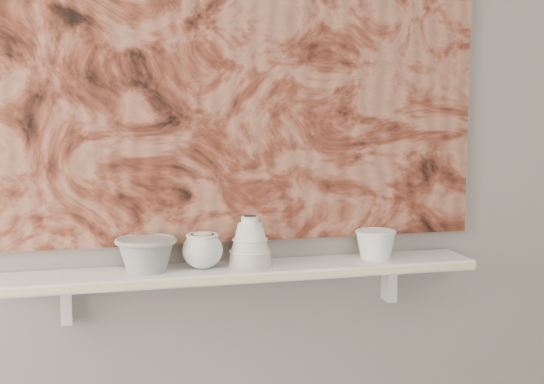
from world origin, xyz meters
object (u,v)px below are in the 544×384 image
object	(u,v)px
painting	(234,53)
bowl_white	(376,244)
shelf	(241,271)
cup_cream	(203,250)
bowl_grey	(146,254)
bell_vessel	(250,241)

from	to	relation	value
painting	bowl_white	size ratio (longest dim) A/B	12.18
shelf	cup_cream	bearing A→B (deg)	180.00
painting	bowl_grey	size ratio (longest dim) A/B	8.71
shelf	cup_cream	size ratio (longest dim) A/B	12.18
bowl_grey	bell_vessel	xyz separation A→B (m)	(0.30, 0.00, 0.02)
bowl_grey	painting	bearing A→B (deg)	16.65
cup_cream	shelf	bearing A→B (deg)	0.00
bowl_grey	cup_cream	world-z (taller)	cup_cream
painting	cup_cream	distance (m)	0.57
shelf	painting	size ratio (longest dim) A/B	0.93
shelf	bell_vessel	xyz separation A→B (m)	(0.03, 0.00, 0.09)
painting	bowl_white	xyz separation A→B (m)	(0.42, -0.08, -0.57)
cup_cream	bowl_white	xyz separation A→B (m)	(0.53, 0.00, -0.01)
shelf	bell_vessel	size ratio (longest dim) A/B	9.59
bell_vessel	bowl_white	distance (m)	0.39
bell_vessel	bowl_white	world-z (taller)	bell_vessel
cup_cream	bowl_white	world-z (taller)	cup_cream
bowl_white	bowl_grey	bearing A→B (deg)	180.00
bell_vessel	bowl_white	xyz separation A→B (m)	(0.39, 0.00, -0.03)
cup_cream	bowl_white	bearing A→B (deg)	0.00
painting	bowl_grey	xyz separation A→B (m)	(-0.27, -0.08, -0.56)
painting	bowl_white	distance (m)	0.71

